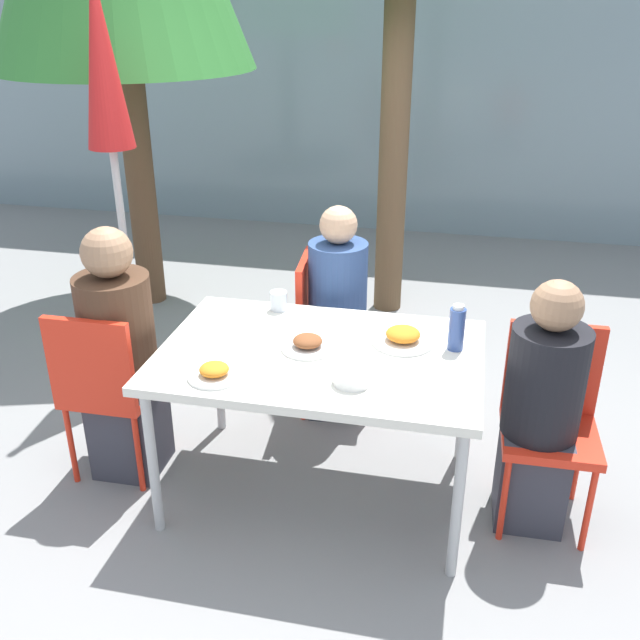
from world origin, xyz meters
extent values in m
plane|color=gray|center=(0.00, 0.00, 0.00)|extent=(24.00, 24.00, 0.00)
cube|color=gray|center=(0.00, 4.15, 1.50)|extent=(10.00, 0.20, 3.00)
cube|color=silver|center=(0.00, 0.00, 0.72)|extent=(1.38, 0.93, 0.04)
cylinder|color=#B7B7B7|center=(-0.63, -0.41, 0.35)|extent=(0.04, 0.04, 0.70)
cylinder|color=#B7B7B7|center=(0.63, -0.41, 0.35)|extent=(0.04, 0.04, 0.70)
cylinder|color=#B7B7B7|center=(-0.63, 0.41, 0.35)|extent=(0.04, 0.04, 0.70)
cylinder|color=#B7B7B7|center=(0.63, 0.41, 0.35)|extent=(0.04, 0.04, 0.70)
cube|color=red|center=(-0.99, -0.01, 0.44)|extent=(0.40, 0.40, 0.04)
cube|color=red|center=(-0.99, -0.19, 0.67)|extent=(0.40, 0.04, 0.42)
cylinder|color=red|center=(-1.16, 0.16, 0.21)|extent=(0.03, 0.03, 0.42)
cylinder|color=red|center=(-0.82, 0.16, 0.21)|extent=(0.03, 0.03, 0.42)
cylinder|color=red|center=(-1.16, -0.18, 0.21)|extent=(0.03, 0.03, 0.42)
cylinder|color=red|center=(-0.82, -0.18, 0.21)|extent=(0.03, 0.03, 0.42)
cube|color=#383842|center=(-0.94, -0.01, 0.23)|extent=(0.31, 0.31, 0.46)
cylinder|color=#472D1E|center=(-0.94, -0.01, 0.73)|extent=(0.34, 0.34, 0.55)
sphere|color=#9E7556|center=(-0.94, -0.01, 1.12)|extent=(0.23, 0.23, 0.23)
cube|color=red|center=(0.99, 0.02, 0.44)|extent=(0.41, 0.41, 0.04)
cube|color=red|center=(0.99, 0.20, 0.67)|extent=(0.40, 0.04, 0.42)
cylinder|color=red|center=(1.17, -0.15, 0.21)|extent=(0.03, 0.03, 0.42)
cylinder|color=red|center=(0.83, -0.15, 0.21)|extent=(0.03, 0.03, 0.42)
cylinder|color=red|center=(1.16, 0.19, 0.21)|extent=(0.03, 0.03, 0.42)
cylinder|color=red|center=(0.82, 0.19, 0.21)|extent=(0.03, 0.03, 0.42)
cube|color=#383842|center=(0.94, 0.02, 0.23)|extent=(0.29, 0.29, 0.46)
cylinder|color=black|center=(0.94, 0.02, 0.70)|extent=(0.32, 0.32, 0.48)
sphere|color=#9E7556|center=(0.94, 0.02, 1.04)|extent=(0.21, 0.21, 0.21)
cube|color=red|center=(-0.07, 0.77, 0.44)|extent=(0.43, 0.43, 0.04)
cube|color=red|center=(-0.25, 0.75, 0.67)|extent=(0.07, 0.40, 0.42)
cylinder|color=red|center=(0.09, 0.95, 0.21)|extent=(0.03, 0.03, 0.42)
cylinder|color=red|center=(0.12, 0.61, 0.21)|extent=(0.03, 0.03, 0.42)
cylinder|color=red|center=(-0.25, 0.92, 0.21)|extent=(0.03, 0.03, 0.42)
cylinder|color=red|center=(-0.22, 0.58, 0.21)|extent=(0.03, 0.03, 0.42)
cube|color=#383842|center=(-0.06, 0.72, 0.23)|extent=(0.30, 0.30, 0.46)
cylinder|color=navy|center=(-0.06, 0.72, 0.72)|extent=(0.31, 0.31, 0.53)
sphere|color=tan|center=(-0.06, 0.72, 1.08)|extent=(0.19, 0.19, 0.19)
cylinder|color=#333333|center=(-1.36, 0.93, 0.03)|extent=(0.36, 0.36, 0.05)
cylinder|color=#BCBCBC|center=(-1.36, 0.93, 1.15)|extent=(0.04, 0.04, 2.30)
cone|color=red|center=(-1.36, 0.93, 1.83)|extent=(0.26, 0.26, 0.93)
cylinder|color=white|center=(0.34, 0.16, 0.75)|extent=(0.27, 0.27, 0.01)
ellipsoid|color=orange|center=(0.34, 0.16, 0.78)|extent=(0.15, 0.15, 0.06)
cylinder|color=white|center=(-0.37, -0.31, 0.75)|extent=(0.22, 0.22, 0.01)
ellipsoid|color=orange|center=(-0.37, -0.31, 0.78)|extent=(0.12, 0.12, 0.05)
cylinder|color=white|center=(-0.06, 0.01, 0.75)|extent=(0.23, 0.23, 0.01)
ellipsoid|color=brown|center=(-0.06, 0.01, 0.78)|extent=(0.13, 0.13, 0.05)
cylinder|color=#334C8E|center=(0.57, 0.15, 0.83)|extent=(0.07, 0.07, 0.19)
cylinder|color=white|center=(0.57, 0.15, 0.94)|extent=(0.05, 0.05, 0.02)
cylinder|color=silver|center=(-0.29, 0.39, 0.79)|extent=(0.08, 0.08, 0.09)
cylinder|color=white|center=(0.18, -0.24, 0.77)|extent=(0.15, 0.15, 0.06)
cylinder|color=brown|center=(0.03, 2.20, 1.05)|extent=(0.20, 0.20, 2.11)
cylinder|color=brown|center=(-1.74, 1.96, 0.83)|extent=(0.20, 0.20, 1.67)
camera|label=1|loc=(0.58, -2.65, 2.16)|focal=40.00mm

